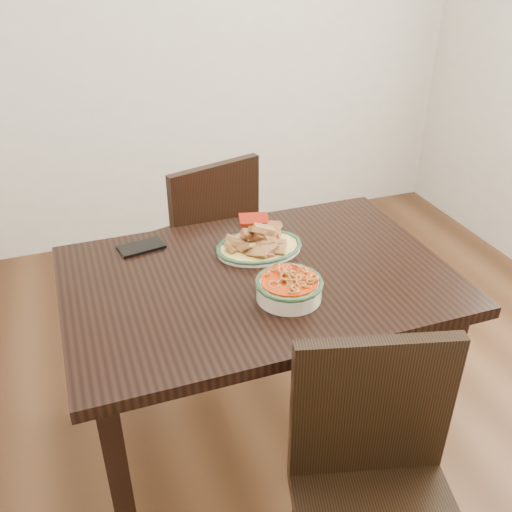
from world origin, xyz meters
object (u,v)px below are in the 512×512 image
object	(u,v)px
chair_near	(376,486)
smartphone	(141,247)
dining_table	(258,299)
fish_plate	(259,239)
chair_far	(205,239)
noodle_bowl	(289,286)

from	to	relation	value
chair_near	smartphone	size ratio (longest dim) A/B	5.74
dining_table	chair_near	xyz separation A→B (m)	(0.08, -0.68, -0.16)
chair_near	fish_plate	xyz separation A→B (m)	(-0.02, 0.82, 0.30)
chair_far	fish_plate	world-z (taller)	chair_far
chair_far	noodle_bowl	world-z (taller)	chair_far
chair_far	fish_plate	bearing A→B (deg)	79.00
fish_plate	smartphone	xyz separation A→B (m)	(-0.38, 0.15, -0.04)
chair_near	smartphone	bearing A→B (deg)	127.13
fish_plate	smartphone	world-z (taller)	fish_plate
chair_near	fish_plate	distance (m)	0.88
smartphone	chair_far	bearing A→B (deg)	41.93
smartphone	noodle_bowl	bearing A→B (deg)	-60.72
chair_near	noodle_bowl	xyz separation A→B (m)	(-0.03, 0.52, 0.29)
noodle_bowl	smartphone	size ratio (longest dim) A/B	1.35
noodle_bowl	smartphone	world-z (taller)	noodle_bowl
chair_far	fish_plate	distance (m)	0.65
chair_near	smartphone	world-z (taller)	chair_near
chair_near	smartphone	distance (m)	1.09
fish_plate	noodle_bowl	size ratio (longest dim) A/B	1.43
noodle_bowl	smartphone	xyz separation A→B (m)	(-0.37, 0.45, -0.04)
chair_far	chair_near	distance (m)	1.41
smartphone	dining_table	bearing A→B (deg)	-52.66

